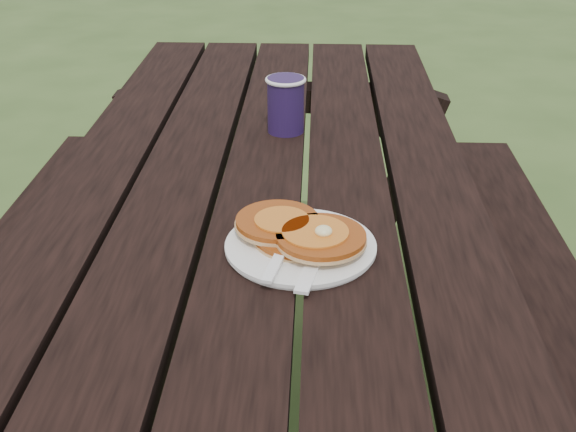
{
  "coord_description": "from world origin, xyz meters",
  "views": [
    {
      "loc": [
        0.09,
        -1.18,
        1.3
      ],
      "look_at": [
        0.06,
        -0.25,
        0.8
      ],
      "focal_mm": 45.0,
      "sensor_mm": 36.0,
      "label": 1
    }
  ],
  "objects_px": {
    "picnic_table": "(266,343)",
    "plate": "(301,247)",
    "coffee_cup": "(286,102)",
    "pancake_stack": "(300,232)"
  },
  "relations": [
    {
      "from": "picnic_table",
      "to": "pancake_stack",
      "type": "distance_m",
      "value": 0.49
    },
    {
      "from": "plate",
      "to": "picnic_table",
      "type": "bearing_deg",
      "value": 105.88
    },
    {
      "from": "picnic_table",
      "to": "coffee_cup",
      "type": "relative_size",
      "value": 15.9
    },
    {
      "from": "pancake_stack",
      "to": "plate",
      "type": "bearing_deg",
      "value": -82.97
    },
    {
      "from": "picnic_table",
      "to": "plate",
      "type": "bearing_deg",
      "value": -74.12
    },
    {
      "from": "pancake_stack",
      "to": "picnic_table",
      "type": "bearing_deg",
      "value": 106.19
    },
    {
      "from": "coffee_cup",
      "to": "pancake_stack",
      "type": "bearing_deg",
      "value": -84.9
    },
    {
      "from": "picnic_table",
      "to": "pancake_stack",
      "type": "xyz_separation_m",
      "value": [
        0.07,
        -0.25,
        0.41
      ]
    },
    {
      "from": "coffee_cup",
      "to": "plate",
      "type": "bearing_deg",
      "value": -84.87
    },
    {
      "from": "picnic_table",
      "to": "coffee_cup",
      "type": "distance_m",
      "value": 0.49
    }
  ]
}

